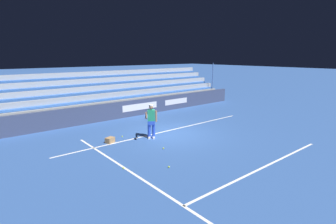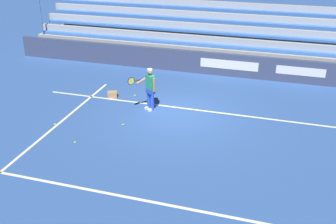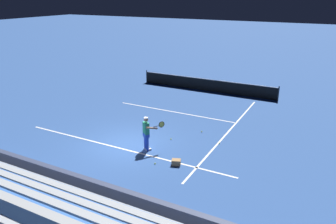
{
  "view_description": "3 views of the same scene",
  "coord_description": "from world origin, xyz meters",
  "px_view_note": "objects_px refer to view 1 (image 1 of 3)",
  "views": [
    {
      "loc": [
        8.59,
        10.3,
        4.12
      ],
      "look_at": [
        0.47,
        0.36,
        1.31
      ],
      "focal_mm": 28.0,
      "sensor_mm": 36.0,
      "label": 1
    },
    {
      "loc": [
        -3.56,
        13.47,
        6.73
      ],
      "look_at": [
        -0.08,
        1.89,
        0.94
      ],
      "focal_mm": 42.0,
      "sensor_mm": 36.0,
      "label": 2
    },
    {
      "loc": [
        8.94,
        -12.42,
        7.3
      ],
      "look_at": [
        1.46,
        1.81,
        1.44
      ],
      "focal_mm": 35.0,
      "sensor_mm": 36.0,
      "label": 3
    }
  ],
  "objects_px": {
    "tennis_ball_near_player": "(163,148)",
    "ball_box_cardboard": "(110,140)",
    "tennis_player": "(151,121)",
    "tennis_ball_stray_back": "(123,168)",
    "tennis_ball_midcourt": "(169,167)",
    "tennis_ball_far_left": "(122,137)"
  },
  "relations": [
    {
      "from": "tennis_ball_near_player",
      "to": "ball_box_cardboard",
      "type": "bearing_deg",
      "value": -57.82
    },
    {
      "from": "tennis_player",
      "to": "tennis_ball_stray_back",
      "type": "xyz_separation_m",
      "value": [
        2.93,
        2.31,
        -0.86
      ]
    },
    {
      "from": "ball_box_cardboard",
      "to": "tennis_ball_near_player",
      "type": "relative_size",
      "value": 6.06
    },
    {
      "from": "tennis_ball_near_player",
      "to": "tennis_ball_midcourt",
      "type": "height_order",
      "value": "same"
    },
    {
      "from": "ball_box_cardboard",
      "to": "tennis_ball_far_left",
      "type": "relative_size",
      "value": 6.06
    },
    {
      "from": "tennis_player",
      "to": "tennis_ball_stray_back",
      "type": "distance_m",
      "value": 3.84
    },
    {
      "from": "tennis_ball_near_player",
      "to": "tennis_ball_midcourt",
      "type": "distance_m",
      "value": 1.99
    },
    {
      "from": "tennis_ball_near_player",
      "to": "tennis_ball_midcourt",
      "type": "xyz_separation_m",
      "value": [
        1.06,
        1.68,
        0.0
      ]
    },
    {
      "from": "tennis_ball_far_left",
      "to": "tennis_ball_stray_back",
      "type": "height_order",
      "value": "same"
    },
    {
      "from": "tennis_ball_stray_back",
      "to": "tennis_ball_midcourt",
      "type": "height_order",
      "value": "same"
    },
    {
      "from": "ball_box_cardboard",
      "to": "tennis_ball_far_left",
      "type": "distance_m",
      "value": 0.96
    },
    {
      "from": "tennis_player",
      "to": "ball_box_cardboard",
      "type": "height_order",
      "value": "tennis_player"
    },
    {
      "from": "tennis_ball_near_player",
      "to": "tennis_ball_far_left",
      "type": "distance_m",
      "value": 2.74
    },
    {
      "from": "tennis_player",
      "to": "tennis_ball_far_left",
      "type": "height_order",
      "value": "tennis_player"
    },
    {
      "from": "tennis_ball_far_left",
      "to": "tennis_ball_midcourt",
      "type": "bearing_deg",
      "value": 83.51
    },
    {
      "from": "tennis_ball_near_player",
      "to": "tennis_ball_stray_back",
      "type": "height_order",
      "value": "same"
    },
    {
      "from": "ball_box_cardboard",
      "to": "tennis_ball_stray_back",
      "type": "xyz_separation_m",
      "value": [
        0.99,
        3.0,
        -0.1
      ]
    },
    {
      "from": "tennis_ball_far_left",
      "to": "tennis_ball_stray_back",
      "type": "bearing_deg",
      "value": 61.13
    },
    {
      "from": "tennis_ball_near_player",
      "to": "tennis_ball_stray_back",
      "type": "bearing_deg",
      "value": 16.07
    },
    {
      "from": "tennis_ball_stray_back",
      "to": "tennis_player",
      "type": "bearing_deg",
      "value": -141.74
    },
    {
      "from": "tennis_ball_far_left",
      "to": "tennis_ball_midcourt",
      "type": "xyz_separation_m",
      "value": [
        0.5,
        4.37,
        0.0
      ]
    },
    {
      "from": "tennis_ball_stray_back",
      "to": "tennis_ball_midcourt",
      "type": "bearing_deg",
      "value": 144.45
    }
  ]
}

